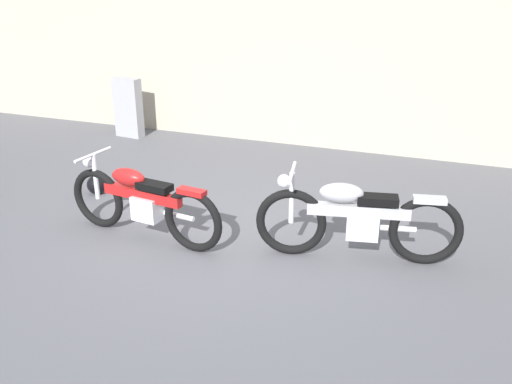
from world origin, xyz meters
TOP-DOWN VIEW (x-y plane):
  - ground_plane at (0.00, 0.00)m, footprint 40.00×40.00m
  - building_wall at (0.00, 3.82)m, footprint 18.00×0.30m
  - stone_marker at (-3.02, 3.13)m, footprint 0.52×0.25m
  - helmet at (-1.96, 0.61)m, footprint 0.27×0.27m
  - motorcycle_silver at (1.67, 0.03)m, footprint 2.11×0.71m
  - motorcycle_red at (-0.67, -0.31)m, footprint 2.04×0.57m

SIDE VIEW (x-z plane):
  - ground_plane at x=0.00m, z-range 0.00..0.00m
  - helmet at x=-1.96m, z-range 0.00..0.27m
  - motorcycle_red at x=-0.67m, z-range -0.02..0.90m
  - motorcycle_silver at x=1.67m, z-range -0.02..0.94m
  - stone_marker at x=-3.02m, z-range 0.00..1.05m
  - building_wall at x=0.00m, z-range 0.00..3.25m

